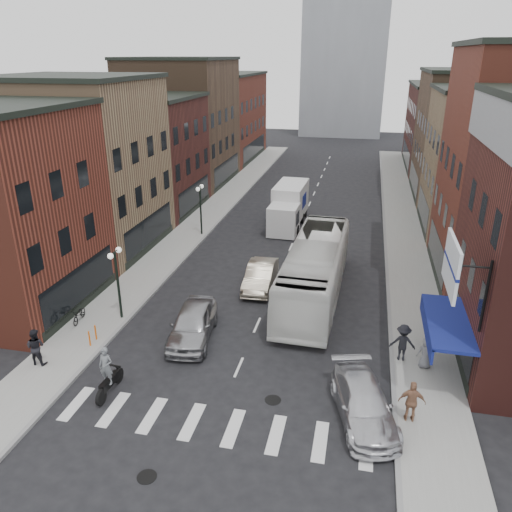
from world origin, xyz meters
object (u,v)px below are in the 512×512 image
(parked_bicycle, at_px, (79,315))
(ped_right_c, at_px, (426,353))
(sedan_left_near, at_px, (193,323))
(curb_car, at_px, (364,404))
(streetlamp_far, at_px, (200,201))
(ped_right_a, at_px, (403,342))
(motorcycle_rider, at_px, (107,373))
(ped_left_solo, at_px, (36,347))
(ped_right_b, at_px, (412,402))
(box_truck, at_px, (289,206))
(bike_rack, at_px, (93,335))
(streetlamp_near, at_px, (117,271))
(sedan_left_far, at_px, (261,276))
(transit_bus, at_px, (315,270))
(billboard_sign, at_px, (454,267))

(parked_bicycle, xyz_separation_m, ped_right_c, (17.81, -0.43, 0.36))
(sedan_left_near, relative_size, curb_car, 1.01)
(streetlamp_far, relative_size, curb_car, 0.82)
(ped_right_c, bearing_deg, streetlamp_far, -51.78)
(streetlamp_far, bearing_deg, ped_right_a, -45.19)
(motorcycle_rider, relative_size, ped_left_solo, 1.27)
(curb_car, bearing_deg, ped_right_a, 53.79)
(streetlamp_far, xyz_separation_m, ped_right_b, (14.94, -19.22, -1.87))
(box_truck, bearing_deg, bike_rack, -105.56)
(bike_rack, height_order, sedan_left_near, sedan_left_near)
(parked_bicycle, bearing_deg, curb_car, -25.75)
(streetlamp_near, xyz_separation_m, ped_right_c, (15.81, -1.34, -2.00))
(ped_right_a, bearing_deg, streetlamp_far, -44.56)
(streetlamp_far, distance_m, sedan_left_far, 10.83)
(transit_bus, xyz_separation_m, parked_bicycle, (-12.01, -6.02, -1.20))
(bike_rack, height_order, ped_right_b, ped_right_b)
(transit_bus, distance_m, sedan_left_far, 3.59)
(box_truck, height_order, sedan_left_near, box_truck)
(streetlamp_near, bearing_deg, transit_bus, 27.08)
(sedan_left_far, height_order, ped_left_solo, ped_left_solo)
(bike_rack, xyz_separation_m, sedan_left_near, (4.68, 1.70, 0.31))
(sedan_left_near, distance_m, parked_bicycle, 6.49)
(ped_right_a, bearing_deg, bike_rack, 7.48)
(parked_bicycle, bearing_deg, streetlamp_far, 72.96)
(billboard_sign, bearing_deg, ped_right_a, 114.52)
(streetlamp_near, xyz_separation_m, streetlamp_far, (0.00, 14.00, 0.00))
(motorcycle_rider, height_order, sedan_left_near, motorcycle_rider)
(billboard_sign, xyz_separation_m, sedan_left_near, (-11.51, 2.50, -5.28))
(billboard_sign, xyz_separation_m, ped_right_b, (-1.05, -1.72, -5.09))
(transit_bus, height_order, sedan_left_near, transit_bus)
(streetlamp_near, relative_size, ped_right_a, 2.25)
(box_truck, xyz_separation_m, transit_bus, (3.63, -12.98, 0.09))
(sedan_left_near, bearing_deg, ped_left_solo, -155.47)
(sedan_left_near, relative_size, ped_right_a, 2.76)
(ped_right_a, xyz_separation_m, ped_right_b, (0.14, -4.32, -0.02))
(streetlamp_near, bearing_deg, billboard_sign, -12.35)
(streetlamp_far, relative_size, motorcycle_rider, 1.79)
(transit_bus, relative_size, ped_right_b, 7.06)
(ped_right_c, bearing_deg, curb_car, 48.43)
(streetlamp_far, height_order, ped_right_b, streetlamp_far)
(parked_bicycle, xyz_separation_m, ped_right_b, (16.94, -4.32, 0.49))
(ped_right_a, bearing_deg, sedan_left_far, -38.13)
(box_truck, xyz_separation_m, ped_right_c, (9.43, -19.44, -0.75))
(box_truck, bearing_deg, streetlamp_far, -145.28)
(sedan_left_far, height_order, ped_right_b, ped_right_b)
(ped_right_c, bearing_deg, bike_rack, -2.77)
(curb_car, relative_size, ped_right_a, 2.73)
(bike_rack, xyz_separation_m, sedan_left_far, (6.80, 8.39, 0.22))
(ped_left_solo, distance_m, ped_right_a, 17.05)
(ped_right_b, relative_size, ped_right_c, 1.16)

